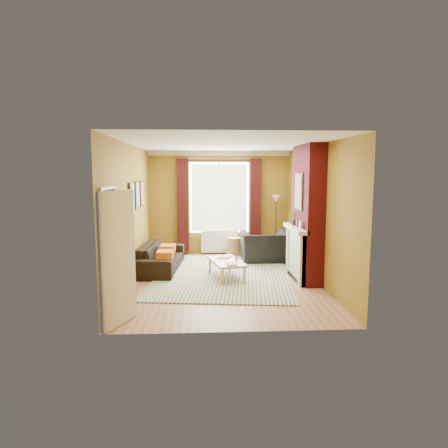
{
  "coord_description": "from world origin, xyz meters",
  "views": [
    {
      "loc": [
        -0.45,
        -8.13,
        2.25
      ],
      "look_at": [
        0.0,
        0.25,
        1.15
      ],
      "focal_mm": 32.0,
      "sensor_mm": 36.0,
      "label": 1
    }
  ],
  "objects_px": {
    "coffee_table": "(226,262)",
    "wicker_stool": "(233,247)",
    "armchair": "(264,247)",
    "sofa": "(161,257)",
    "floor_lamp": "(276,208)"
  },
  "relations": [
    {
      "from": "armchair",
      "to": "floor_lamp",
      "type": "distance_m",
      "value": 1.22
    },
    {
      "from": "coffee_table",
      "to": "wicker_stool",
      "type": "bearing_deg",
      "value": 69.0
    },
    {
      "from": "armchair",
      "to": "coffee_table",
      "type": "bearing_deg",
      "value": 55.05
    },
    {
      "from": "coffee_table",
      "to": "wicker_stool",
      "type": "relative_size",
      "value": 2.39
    },
    {
      "from": "coffee_table",
      "to": "wicker_stool",
      "type": "distance_m",
      "value": 2.28
    },
    {
      "from": "armchair",
      "to": "coffee_table",
      "type": "relative_size",
      "value": 0.92
    },
    {
      "from": "floor_lamp",
      "to": "coffee_table",
      "type": "bearing_deg",
      "value": -123.06
    },
    {
      "from": "sofa",
      "to": "wicker_stool",
      "type": "height_order",
      "value": "sofa"
    },
    {
      "from": "coffee_table",
      "to": "sofa",
      "type": "bearing_deg",
      "value": 137.78
    },
    {
      "from": "armchair",
      "to": "coffee_table",
      "type": "xyz_separation_m",
      "value": [
        -1.06,
        -1.56,
        -0.03
      ]
    },
    {
      "from": "sofa",
      "to": "floor_lamp",
      "type": "distance_m",
      "value": 3.41
    },
    {
      "from": "coffee_table",
      "to": "wicker_stool",
      "type": "height_order",
      "value": "wicker_stool"
    },
    {
      "from": "wicker_stool",
      "to": "floor_lamp",
      "type": "height_order",
      "value": "floor_lamp"
    },
    {
      "from": "sofa",
      "to": "coffee_table",
      "type": "xyz_separation_m",
      "value": [
        1.46,
        -0.82,
        0.04
      ]
    },
    {
      "from": "sofa",
      "to": "coffee_table",
      "type": "bearing_deg",
      "value": -114.45
    }
  ]
}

